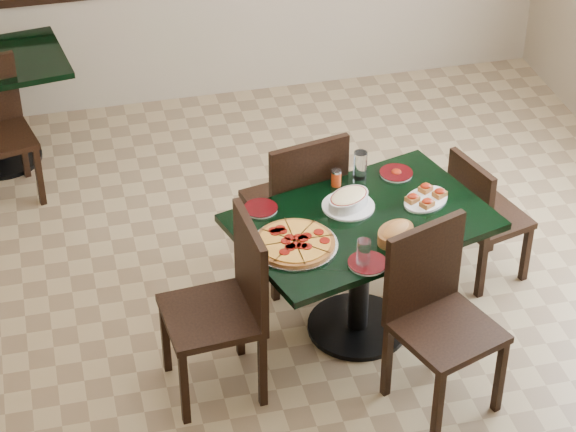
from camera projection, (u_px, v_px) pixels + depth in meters
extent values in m
plane|color=#8A744F|center=(306.00, 326.00, 6.29)|extent=(5.50, 5.50, 0.00)
cube|color=black|center=(362.00, 222.00, 5.85)|extent=(1.49, 1.17, 0.04)
cylinder|color=black|center=(359.00, 279.00, 6.07)|extent=(0.11, 0.11, 0.71)
cylinder|color=black|center=(357.00, 326.00, 6.27)|extent=(0.56, 0.56, 0.03)
cylinder|color=black|center=(1.00, 157.00, 7.71)|extent=(0.55, 0.55, 0.03)
cube|color=black|center=(292.00, 204.00, 6.44)|extent=(0.55, 0.55, 0.04)
cube|color=black|center=(309.00, 183.00, 6.12)|extent=(0.47, 0.14, 0.50)
cube|color=black|center=(307.00, 212.00, 6.80)|extent=(0.05, 0.05, 0.46)
cube|color=black|center=(339.00, 248.00, 6.50)|extent=(0.05, 0.05, 0.46)
cube|color=black|center=(246.00, 229.00, 6.66)|extent=(0.05, 0.05, 0.46)
cube|color=black|center=(275.00, 267.00, 6.36)|extent=(0.05, 0.05, 0.46)
cube|color=black|center=(447.00, 331.00, 5.53)|extent=(0.59, 0.59, 0.04)
cube|color=black|center=(424.00, 266.00, 5.52)|extent=(0.45, 0.19, 0.50)
cube|color=black|center=(438.00, 408.00, 5.45)|extent=(0.05, 0.05, 0.46)
cube|color=black|center=(387.00, 361.00, 5.72)|extent=(0.05, 0.05, 0.46)
cube|color=black|center=(500.00, 376.00, 5.63)|extent=(0.05, 0.05, 0.46)
cube|color=black|center=(448.00, 332.00, 5.90)|extent=(0.05, 0.05, 0.46)
cube|color=black|center=(490.00, 219.00, 6.47)|extent=(0.47, 0.47, 0.04)
cube|color=black|center=(470.00, 194.00, 6.27)|extent=(0.14, 0.38, 0.41)
cube|color=black|center=(526.00, 253.00, 6.54)|extent=(0.05, 0.05, 0.37)
cube|color=black|center=(481.00, 270.00, 6.41)|extent=(0.05, 0.05, 0.37)
cube|color=black|center=(492.00, 225.00, 6.77)|extent=(0.05, 0.05, 0.37)
cube|color=black|center=(448.00, 241.00, 6.64)|extent=(0.05, 0.05, 0.37)
cube|color=black|center=(211.00, 316.00, 5.62)|extent=(0.50, 0.50, 0.04)
cube|color=black|center=(251.00, 265.00, 5.52)|extent=(0.08, 0.47, 0.50)
cube|color=black|center=(165.00, 336.00, 5.87)|extent=(0.04, 0.04, 0.46)
cube|color=black|center=(240.00, 320.00, 5.98)|extent=(0.04, 0.04, 0.46)
cube|color=black|center=(184.00, 388.00, 5.56)|extent=(0.04, 0.04, 0.46)
cube|color=black|center=(263.00, 370.00, 5.66)|extent=(0.04, 0.04, 0.46)
cube|color=black|center=(39.00, 176.00, 7.16)|extent=(0.05, 0.05, 0.42)
cube|color=black|center=(24.00, 149.00, 7.43)|extent=(0.05, 0.05, 0.42)
cylinder|color=silver|center=(295.00, 245.00, 5.65)|extent=(0.44, 0.44, 0.01)
cylinder|color=brown|center=(295.00, 243.00, 5.64)|extent=(0.41, 0.41, 0.02)
cylinder|color=#C37B29|center=(295.00, 241.00, 5.64)|extent=(0.36, 0.36, 0.01)
cylinder|color=silver|center=(348.00, 206.00, 5.93)|extent=(0.28, 0.28, 0.01)
ellipsoid|color=beige|center=(349.00, 196.00, 5.89)|extent=(0.27, 0.24, 0.04)
ellipsoid|color=#9F692C|center=(396.00, 231.00, 5.67)|extent=(0.21, 0.19, 0.08)
cylinder|color=silver|center=(368.00, 264.00, 5.52)|extent=(0.19, 0.19, 0.01)
cylinder|color=#320305|center=(368.00, 262.00, 5.52)|extent=(0.20, 0.20, 0.00)
cylinder|color=silver|center=(396.00, 173.00, 6.19)|extent=(0.18, 0.18, 0.01)
cylinder|color=#320305|center=(396.00, 172.00, 6.19)|extent=(0.18, 0.18, 0.00)
ellipsoid|color=#991D07|center=(396.00, 172.00, 6.18)|extent=(0.06, 0.06, 0.03)
cylinder|color=silver|center=(261.00, 209.00, 5.91)|extent=(0.18, 0.18, 0.01)
cylinder|color=#320305|center=(261.00, 208.00, 5.91)|extent=(0.18, 0.18, 0.00)
cube|color=white|center=(372.00, 263.00, 5.54)|extent=(0.18, 0.18, 0.00)
cube|color=silver|center=(376.00, 261.00, 5.54)|extent=(0.07, 0.12, 0.00)
cylinder|color=silver|center=(360.00, 165.00, 6.12)|extent=(0.08, 0.08, 0.16)
cylinder|color=silver|center=(363.00, 253.00, 5.48)|extent=(0.07, 0.07, 0.15)
cylinder|color=#C44914|center=(336.00, 179.00, 6.08)|extent=(0.05, 0.05, 0.09)
cylinder|color=silver|center=(336.00, 171.00, 6.05)|extent=(0.06, 0.06, 0.01)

